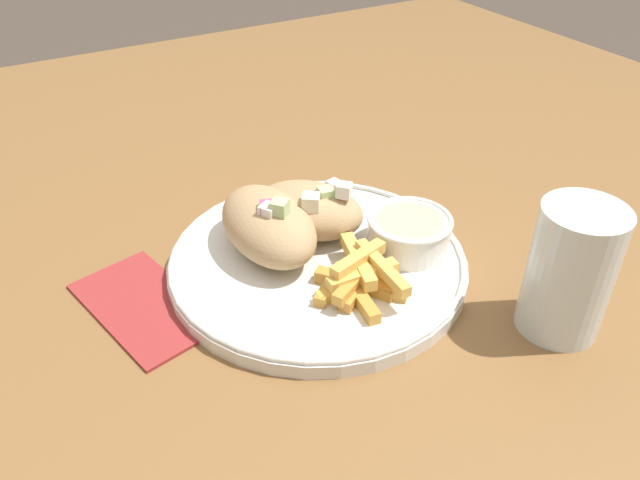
# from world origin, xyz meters

# --- Properties ---
(table) EXTENTS (1.58, 1.58, 0.78)m
(table) POSITION_xyz_m (0.00, 0.00, 0.72)
(table) COLOR brown
(table) RESTS_ON ground_plane
(napkin) EXTENTS (0.16, 0.11, 0.00)m
(napkin) POSITION_xyz_m (-0.05, -0.17, 0.78)
(napkin) COLOR maroon
(napkin) RESTS_ON table
(plate) EXTENTS (0.29, 0.29, 0.02)m
(plate) POSITION_xyz_m (-0.02, 0.00, 0.79)
(plate) COLOR white
(plate) RESTS_ON table
(pita_sandwich_near) EXTENTS (0.14, 0.08, 0.07)m
(pita_sandwich_near) POSITION_xyz_m (-0.06, -0.03, 0.82)
(pita_sandwich_near) COLOR tan
(pita_sandwich_near) RESTS_ON plate
(pita_sandwich_far) EXTENTS (0.14, 0.13, 0.06)m
(pita_sandwich_far) POSITION_xyz_m (-0.07, 0.02, 0.82)
(pita_sandwich_far) COLOR tan
(pita_sandwich_far) RESTS_ON plate
(fries_pile) EXTENTS (0.11, 0.08, 0.03)m
(fries_pile) POSITION_xyz_m (0.04, 0.01, 0.80)
(fries_pile) COLOR gold
(fries_pile) RESTS_ON plate
(sauce_ramekin) EXTENTS (0.08, 0.08, 0.04)m
(sauce_ramekin) POSITION_xyz_m (0.01, 0.09, 0.81)
(sauce_ramekin) COLOR white
(sauce_ramekin) RESTS_ON plate
(water_glass) EXTENTS (0.07, 0.07, 0.12)m
(water_glass) POSITION_xyz_m (0.15, 0.14, 0.83)
(water_glass) COLOR silver
(water_glass) RESTS_ON table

